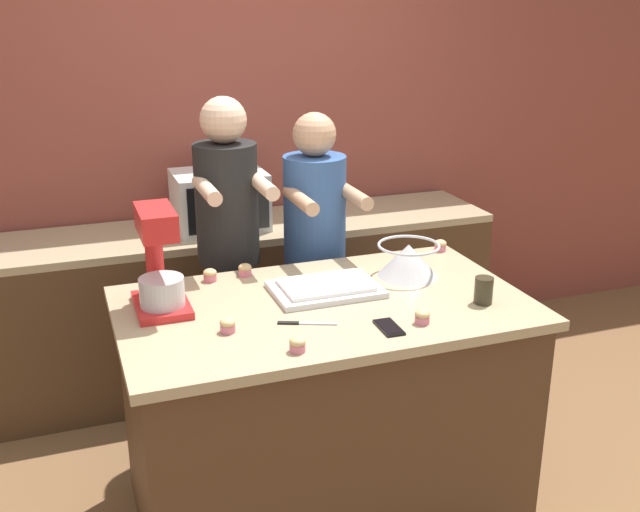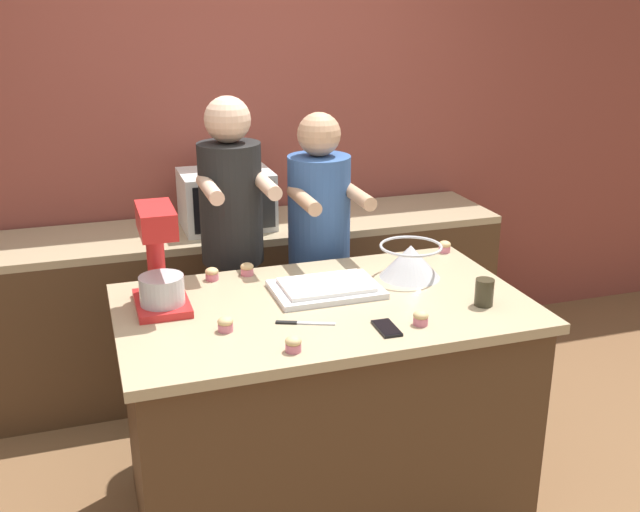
{
  "view_description": "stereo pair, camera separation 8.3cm",
  "coord_description": "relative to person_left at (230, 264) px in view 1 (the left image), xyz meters",
  "views": [
    {
      "loc": [
        -0.93,
        -2.53,
        2.11
      ],
      "look_at": [
        0.0,
        0.05,
        1.14
      ],
      "focal_mm": 42.0,
      "sensor_mm": 36.0,
      "label": 1
    },
    {
      "loc": [
        -0.85,
        -2.56,
        2.11
      ],
      "look_at": [
        0.0,
        0.05,
        1.14
      ],
      "focal_mm": 42.0,
      "sensor_mm": 36.0,
      "label": 2
    }
  ],
  "objects": [
    {
      "name": "stand_mixer",
      "position": [
        -0.4,
        -0.56,
        0.23
      ],
      "size": [
        0.2,
        0.3,
        0.4
      ],
      "color": "red",
      "rests_on": "island_counter"
    },
    {
      "name": "ground_plane",
      "position": [
        0.21,
        -0.72,
        -0.9
      ],
      "size": [
        16.0,
        16.0,
        0.0
      ],
      "primitive_type": "plane",
      "color": "brown"
    },
    {
      "name": "island_counter",
      "position": [
        0.21,
        -0.72,
        -0.42
      ],
      "size": [
        1.6,
        0.94,
        0.96
      ],
      "color": "#4C331E",
      "rests_on": "ground_plane"
    },
    {
      "name": "baking_tray",
      "position": [
        0.26,
        -0.61,
        0.07
      ],
      "size": [
        0.43,
        0.3,
        0.04
      ],
      "color": "silver",
      "rests_on": "island_counter"
    },
    {
      "name": "back_wall",
      "position": [
        0.21,
        0.93,
        0.45
      ],
      "size": [
        10.0,
        0.06,
        2.7
      ],
      "color": "brown",
      "rests_on": "ground_plane"
    },
    {
      "name": "cupcake_1",
      "position": [
        -0.16,
        -0.33,
        0.08
      ],
      "size": [
        0.06,
        0.06,
        0.05
      ],
      "color": "#D17084",
      "rests_on": "island_counter"
    },
    {
      "name": "knife",
      "position": [
        0.07,
        -0.88,
        0.06
      ],
      "size": [
        0.21,
        0.1,
        0.01
      ],
      "color": "#BCBCC1",
      "rests_on": "island_counter"
    },
    {
      "name": "person_left",
      "position": [
        0.0,
        0.0,
        0.0
      ],
      "size": [
        0.31,
        0.48,
        1.68
      ],
      "color": "brown",
      "rests_on": "ground_plane"
    },
    {
      "name": "cupcake_3",
      "position": [
        0.94,
        -0.31,
        0.08
      ],
      "size": [
        0.06,
        0.06,
        0.05
      ],
      "color": "#D17084",
      "rests_on": "island_counter"
    },
    {
      "name": "cupcake_5",
      "position": [
        -0.02,
        -1.08,
        0.08
      ],
      "size": [
        0.06,
        0.06,
        0.05
      ],
      "color": "#D17084",
      "rests_on": "island_counter"
    },
    {
      "name": "cell_phone",
      "position": [
        0.35,
        -1.02,
        0.06
      ],
      "size": [
        0.07,
        0.15,
        0.01
      ],
      "color": "black",
      "rests_on": "island_counter"
    },
    {
      "name": "microwave_oven",
      "position": [
        0.09,
        0.58,
        0.15
      ],
      "size": [
        0.48,
        0.38,
        0.31
      ],
      "color": "silver",
      "rests_on": "back_counter"
    },
    {
      "name": "cupcake_0",
      "position": [
        0.48,
        -1.02,
        0.08
      ],
      "size": [
        0.06,
        0.06,
        0.05
      ],
      "color": "#D17084",
      "rests_on": "island_counter"
    },
    {
      "name": "back_counter",
      "position": [
        0.21,
        0.58,
        -0.45
      ],
      "size": [
        2.8,
        0.6,
        0.91
      ],
      "color": "#4C331E",
      "rests_on": "ground_plane"
    },
    {
      "name": "person_right",
      "position": [
        0.43,
        0.0,
        -0.06
      ],
      "size": [
        0.32,
        0.49,
        1.59
      ],
      "color": "#33384C",
      "rests_on": "ground_plane"
    },
    {
      "name": "cupcake_2",
      "position": [
        -0.01,
        -0.32,
        0.08
      ],
      "size": [
        0.06,
        0.06,
        0.05
      ],
      "color": "#D17084",
      "rests_on": "island_counter"
    },
    {
      "name": "drinking_glass",
      "position": [
        0.8,
        -0.93,
        0.11
      ],
      "size": [
        0.07,
        0.07,
        0.11
      ],
      "color": "#332D1E",
      "rests_on": "island_counter"
    },
    {
      "name": "cupcake_4",
      "position": [
        -0.21,
        -0.85,
        0.08
      ],
      "size": [
        0.06,
        0.06,
        0.05
      ],
      "color": "#D17084",
      "rests_on": "island_counter"
    },
    {
      "name": "mixing_bowl",
      "position": [
        0.65,
        -0.56,
        0.13
      ],
      "size": [
        0.27,
        0.27,
        0.14
      ],
      "color": "#BCBCC1",
      "rests_on": "island_counter"
    }
  ]
}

